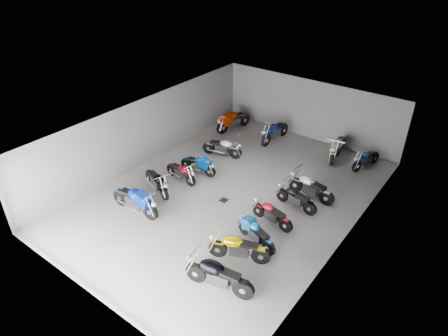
{
  "coord_description": "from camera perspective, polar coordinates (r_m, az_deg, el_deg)",
  "views": [
    {
      "loc": [
        8.25,
        -11.41,
        9.82
      ],
      "look_at": [
        -0.58,
        0.28,
        1.0
      ],
      "focal_mm": 32.0,
      "sensor_mm": 36.0,
      "label": 1
    }
  ],
  "objects": [
    {
      "name": "motorcycle_right_e",
      "position": [
        16.43,
        10.2,
        -4.23
      ],
      "size": [
        1.93,
        0.44,
        0.85
      ],
      "rotation": [
        0.0,
        0.0,
        1.45
      ],
      "color": "black",
      "rests_on": "ground"
    },
    {
      "name": "motorcycle_right_c",
      "position": [
        14.5,
        4.56,
        -9.23
      ],
      "size": [
        1.91,
        0.68,
        0.86
      ],
      "rotation": [
        0.0,
        0.0,
        1.28
      ],
      "color": "black",
      "rests_on": "ground"
    },
    {
      "name": "motorcycle_right_f",
      "position": [
        17.12,
        12.27,
        -2.69
      ],
      "size": [
        2.14,
        0.46,
        0.94
      ],
      "rotation": [
        0.0,
        0.0,
        1.5
      ],
      "color": "black",
      "rests_on": "ground"
    },
    {
      "name": "motorcycle_right_b",
      "position": [
        13.8,
        2.07,
        -11.33
      ],
      "size": [
        2.03,
        1.01,
        0.95
      ],
      "rotation": [
        0.0,
        0.0,
        1.99
      ],
      "color": "black",
      "rests_on": "ground"
    },
    {
      "name": "wall_back",
      "position": [
        21.78,
        12.09,
        8.18
      ],
      "size": [
        10.0,
        0.1,
        3.2
      ],
      "primitive_type": "cube",
      "color": "slate",
      "rests_on": "ground"
    },
    {
      "name": "motorcycle_back_c",
      "position": [
        21.42,
        7.21,
        5.17
      ],
      "size": [
        0.49,
        2.32,
        1.02
      ],
      "rotation": [
        0.0,
        0.0,
        3.07
      ],
      "color": "black",
      "rests_on": "ground"
    },
    {
      "name": "drain_grate",
      "position": [
        16.83,
        -0.02,
        -4.61
      ],
      "size": [
        0.32,
        0.32,
        0.01
      ],
      "primitive_type": "cube",
      "color": "black",
      "rests_on": "ground"
    },
    {
      "name": "motorcycle_left_c",
      "position": [
        17.34,
        -9.58,
        -1.94
      ],
      "size": [
        2.02,
        0.84,
        0.92
      ],
      "rotation": [
        0.0,
        0.0,
        -1.92
      ],
      "color": "black",
      "rests_on": "ground"
    },
    {
      "name": "wall_right",
      "position": [
        14.43,
        17.35,
        -5.32
      ],
      "size": [
        0.1,
        14.0,
        3.2
      ],
      "primitive_type": "cube",
      "color": "slate",
      "rests_on": "ground"
    },
    {
      "name": "motorcycle_left_f",
      "position": [
        19.82,
        -0.21,
        2.98
      ],
      "size": [
        2.02,
        0.69,
        0.91
      ],
      "rotation": [
        0.0,
        0.0,
        -1.3
      ],
      "color": "black",
      "rests_on": "ground"
    },
    {
      "name": "motorcycle_left_e",
      "position": [
        18.47,
        -3.68,
        0.51
      ],
      "size": [
        1.9,
        0.42,
        0.83
      ],
      "rotation": [
        0.0,
        0.0,
        -1.48
      ],
      "color": "black",
      "rests_on": "ground"
    },
    {
      "name": "motorcycle_right_d",
      "position": [
        15.45,
        6.84,
        -6.51
      ],
      "size": [
        1.9,
        0.45,
        0.84
      ],
      "rotation": [
        0.0,
        0.0,
        1.44
      ],
      "color": "black",
      "rests_on": "ground"
    },
    {
      "name": "motorcycle_back_e",
      "position": [
        20.43,
        15.95,
        2.85
      ],
      "size": [
        0.58,
        2.37,
        1.04
      ],
      "rotation": [
        0.0,
        0.0,
        3.29
      ],
      "color": "black",
      "rests_on": "ground"
    },
    {
      "name": "wall_left",
      "position": [
        19.32,
        -11.07,
        5.27
      ],
      "size": [
        0.1,
        14.0,
        3.2
      ],
      "primitive_type": "cube",
      "color": "slate",
      "rests_on": "ground"
    },
    {
      "name": "motorcycle_right_a",
      "position": [
        12.83,
        -0.84,
        -15.13
      ],
      "size": [
        2.33,
        0.68,
        1.03
      ],
      "rotation": [
        0.0,
        0.0,
        1.78
      ],
      "color": "black",
      "rests_on": "ground"
    },
    {
      "name": "ground",
      "position": [
        17.16,
        0.99,
        -3.85
      ],
      "size": [
        14.0,
        14.0,
        0.0
      ],
      "primitive_type": "plane",
      "color": "#A09D97",
      "rests_on": "ground"
    },
    {
      "name": "motorcycle_left_b",
      "position": [
        16.24,
        -12.56,
        -4.53
      ],
      "size": [
        2.39,
        0.48,
        1.05
      ],
      "rotation": [
        0.0,
        0.0,
        -1.54
      ],
      "color": "black",
      "rests_on": "ground"
    },
    {
      "name": "motorcycle_back_f",
      "position": [
        20.03,
        19.6,
        1.22
      ],
      "size": [
        0.68,
        1.84,
        0.83
      ],
      "rotation": [
        0.0,
        0.0,
        2.84
      ],
      "color": "black",
      "rests_on": "ground"
    },
    {
      "name": "motorcycle_left_d",
      "position": [
        17.99,
        -6.15,
        -0.55
      ],
      "size": [
        1.86,
        0.43,
        0.82
      ],
      "rotation": [
        0.0,
        0.0,
        -1.69
      ],
      "color": "black",
      "rests_on": "ground"
    },
    {
      "name": "motorcycle_back_a",
      "position": [
        22.52,
        1.3,
        6.79
      ],
      "size": [
        0.7,
        2.34,
        1.04
      ],
      "rotation": [
        0.0,
        0.0,
        2.92
      ],
      "color": "black",
      "rests_on": "ground"
    },
    {
      "name": "ceiling",
      "position": [
        15.55,
        1.09,
        5.93
      ],
      "size": [
        10.0,
        14.0,
        0.04
      ],
      "primitive_type": "cube",
      "color": "black",
      "rests_on": "wall_back"
    }
  ]
}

